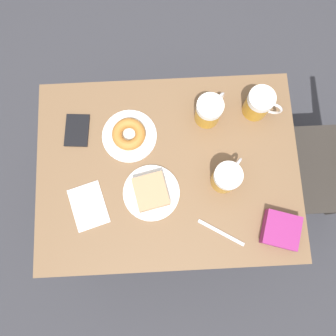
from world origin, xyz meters
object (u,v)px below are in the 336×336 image
at_px(beer_mug_center, 209,111).
at_px(plate_with_donut, 129,135).
at_px(napkin_folded, 89,206).
at_px(beer_mug_left, 226,177).
at_px(plate_with_cake, 151,192).
at_px(passport_near_edge, 77,130).
at_px(blue_pouch, 281,230).
at_px(beer_mug_right, 259,104).
at_px(fork, 221,233).

bearing_deg(beer_mug_center, plate_with_donut, -77.78).
bearing_deg(napkin_folded, beer_mug_left, 98.13).
relative_size(plate_with_cake, napkin_folded, 1.11).
xyz_separation_m(beer_mug_left, beer_mug_center, (-0.25, -0.04, 0.00)).
height_order(beer_mug_center, passport_near_edge, beer_mug_center).
height_order(beer_mug_center, napkin_folded, beer_mug_center).
height_order(plate_with_donut, beer_mug_center, beer_mug_center).
relative_size(passport_near_edge, blue_pouch, 0.88).
bearing_deg(passport_near_edge, beer_mug_right, 94.12).
bearing_deg(beer_mug_left, fork, -7.67).
height_order(napkin_folded, blue_pouch, blue_pouch).
xyz_separation_m(plate_with_cake, fork, (0.15, 0.24, -0.02)).
height_order(plate_with_cake, fork, plate_with_cake).
distance_m(napkin_folded, fork, 0.48).
bearing_deg(beer_mug_left, beer_mug_center, -170.35).
distance_m(beer_mug_center, blue_pouch, 0.49).
bearing_deg(fork, beer_mug_left, 172.33).
distance_m(beer_mug_left, blue_pouch, 0.26).
xyz_separation_m(plate_with_donut, blue_pouch, (0.37, 0.52, 0.00)).
relative_size(plate_with_donut, fork, 1.27).
bearing_deg(beer_mug_center, napkin_folded, -54.72).
xyz_separation_m(plate_with_cake, passport_near_edge, (-0.25, -0.27, -0.02)).
distance_m(beer_mug_center, napkin_folded, 0.56).
xyz_separation_m(beer_mug_left, napkin_folded, (0.07, -0.49, -0.06)).
xyz_separation_m(plate_with_donut, beer_mug_left, (0.18, 0.34, 0.04)).
height_order(beer_mug_right, napkin_folded, beer_mug_right).
xyz_separation_m(plate_with_cake, napkin_folded, (0.04, -0.23, -0.02)).
bearing_deg(plate_with_donut, blue_pouch, 54.35).
relative_size(beer_mug_left, blue_pouch, 0.79).
distance_m(plate_with_donut, beer_mug_left, 0.39).
xyz_separation_m(plate_with_donut, beer_mug_right, (-0.08, 0.48, 0.04)).
bearing_deg(plate_with_donut, fork, 40.21).
relative_size(plate_with_cake, beer_mug_left, 1.72).
bearing_deg(plate_with_cake, blue_pouch, 70.86).
distance_m(beer_mug_left, beer_mug_right, 0.30).
xyz_separation_m(beer_mug_center, passport_near_edge, (0.03, -0.49, -0.06)).
bearing_deg(beer_mug_right, napkin_folded, -62.10).
relative_size(plate_with_cake, beer_mug_center, 1.74).
xyz_separation_m(napkin_folded, blue_pouch, (0.12, 0.67, 0.02)).
bearing_deg(plate_with_donut, napkin_folded, -31.16).
height_order(beer_mug_left, beer_mug_right, same).
height_order(plate_with_donut, napkin_folded, plate_with_donut).
relative_size(beer_mug_left, fork, 0.74).
distance_m(plate_with_cake, napkin_folded, 0.23).
height_order(beer_mug_left, fork, beer_mug_left).
bearing_deg(blue_pouch, beer_mug_right, -175.14).
bearing_deg(blue_pouch, beer_mug_left, -136.23).
bearing_deg(beer_mug_right, plate_with_cake, -53.69).
bearing_deg(beer_mug_left, passport_near_edge, -112.02).
distance_m(beer_mug_right, napkin_folded, 0.72).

